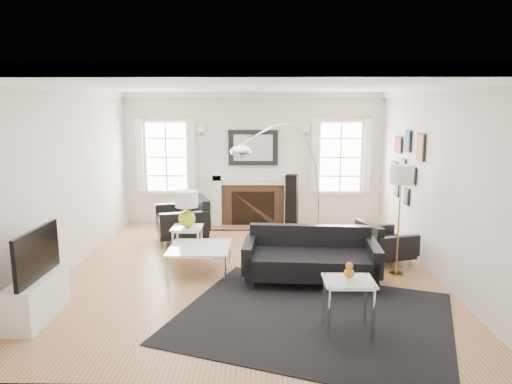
{
  "coord_description": "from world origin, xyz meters",
  "views": [
    {
      "loc": [
        0.2,
        -6.71,
        2.42
      ],
      "look_at": [
        0.1,
        0.3,
        1.17
      ],
      "focal_mm": 32.0,
      "sensor_mm": 36.0,
      "label": 1
    }
  ],
  "objects_px": {
    "gourd_lamp": "(187,206)",
    "armchair_right": "(383,244)",
    "armchair_left": "(185,221)",
    "coffee_table": "(200,249)",
    "arc_floor_lamp": "(283,183)",
    "sofa": "(310,258)",
    "fireplace": "(253,200)"
  },
  "relations": [
    {
      "from": "fireplace",
      "to": "gourd_lamp",
      "type": "bearing_deg",
      "value": -114.98
    },
    {
      "from": "armchair_left",
      "to": "gourd_lamp",
      "type": "xyz_separation_m",
      "value": [
        0.21,
        -1.03,
        0.5
      ]
    },
    {
      "from": "armchair_left",
      "to": "coffee_table",
      "type": "bearing_deg",
      "value": -73.45
    },
    {
      "from": "armchair_left",
      "to": "coffee_table",
      "type": "distance_m",
      "value": 1.77
    },
    {
      "from": "armchair_left",
      "to": "arc_floor_lamp",
      "type": "xyz_separation_m",
      "value": [
        1.79,
        -0.83,
        0.86
      ]
    },
    {
      "from": "armchair_right",
      "to": "arc_floor_lamp",
      "type": "xyz_separation_m",
      "value": [
        -1.61,
        0.34,
        0.94
      ]
    },
    {
      "from": "arc_floor_lamp",
      "to": "armchair_left",
      "type": "bearing_deg",
      "value": 154.98
    },
    {
      "from": "fireplace",
      "to": "arc_floor_lamp",
      "type": "relative_size",
      "value": 0.74
    },
    {
      "from": "armchair_right",
      "to": "gourd_lamp",
      "type": "bearing_deg",
      "value": 177.42
    },
    {
      "from": "coffee_table",
      "to": "gourd_lamp",
      "type": "bearing_deg",
      "value": 113.81
    },
    {
      "from": "gourd_lamp",
      "to": "arc_floor_lamp",
      "type": "xyz_separation_m",
      "value": [
        1.58,
        0.19,
        0.36
      ]
    },
    {
      "from": "sofa",
      "to": "armchair_left",
      "type": "xyz_separation_m",
      "value": [
        -2.14,
        2.01,
        0.04
      ]
    },
    {
      "from": "armchair_left",
      "to": "coffee_table",
      "type": "height_order",
      "value": "armchair_left"
    },
    {
      "from": "arc_floor_lamp",
      "to": "sofa",
      "type": "bearing_deg",
      "value": -73.39
    },
    {
      "from": "armchair_left",
      "to": "arc_floor_lamp",
      "type": "relative_size",
      "value": 0.53
    },
    {
      "from": "sofa",
      "to": "armchair_right",
      "type": "height_order",
      "value": "sofa"
    },
    {
      "from": "fireplace",
      "to": "gourd_lamp",
      "type": "distance_m",
      "value": 2.48
    },
    {
      "from": "fireplace",
      "to": "gourd_lamp",
      "type": "xyz_separation_m",
      "value": [
        -1.04,
        -2.23,
        0.34
      ]
    },
    {
      "from": "armchair_left",
      "to": "armchair_right",
      "type": "relative_size",
      "value": 1.25
    },
    {
      "from": "sofa",
      "to": "arc_floor_lamp",
      "type": "xyz_separation_m",
      "value": [
        -0.35,
        1.18,
        0.91
      ]
    },
    {
      "from": "gourd_lamp",
      "to": "armchair_right",
      "type": "bearing_deg",
      "value": -2.58
    },
    {
      "from": "armchair_right",
      "to": "armchair_left",
      "type": "bearing_deg",
      "value": 160.96
    },
    {
      "from": "armchair_left",
      "to": "fireplace",
      "type": "bearing_deg",
      "value": 43.92
    },
    {
      "from": "fireplace",
      "to": "armchair_left",
      "type": "relative_size",
      "value": 1.39
    },
    {
      "from": "armchair_left",
      "to": "armchair_right",
      "type": "height_order",
      "value": "armchair_left"
    },
    {
      "from": "arc_floor_lamp",
      "to": "gourd_lamp",
      "type": "bearing_deg",
      "value": -172.96
    },
    {
      "from": "armchair_left",
      "to": "arc_floor_lamp",
      "type": "distance_m",
      "value": 2.15
    },
    {
      "from": "armchair_left",
      "to": "armchair_right",
      "type": "bearing_deg",
      "value": -19.04
    },
    {
      "from": "armchair_left",
      "to": "coffee_table",
      "type": "xyz_separation_m",
      "value": [
        0.5,
        -1.7,
        -0.01
      ]
    },
    {
      "from": "coffee_table",
      "to": "armchair_right",
      "type": "bearing_deg",
      "value": 10.3
    },
    {
      "from": "sofa",
      "to": "armchair_left",
      "type": "distance_m",
      "value": 2.93
    },
    {
      "from": "fireplace",
      "to": "arc_floor_lamp",
      "type": "bearing_deg",
      "value": -75.21
    }
  ]
}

